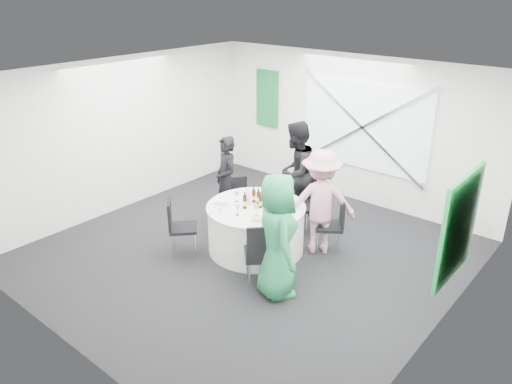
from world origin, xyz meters
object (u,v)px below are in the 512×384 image
Objects in this scene: chair_back_left at (239,197)px; clear_water_bottle at (248,198)px; chair_back at (311,199)px; chair_back_right at (334,221)px; banquet_table at (256,228)px; person_man_back at (295,173)px; chair_front_right at (262,251)px; person_woman_pink at (321,202)px; person_man_back_left at (226,179)px; green_water_bottle at (271,200)px; person_woman_green at (277,236)px; chair_front_left at (178,223)px.

chair_back_left is 1.03m from clear_water_bottle.
chair_back_right is (0.75, -0.46, -0.01)m from chair_back.
banquet_table is 1.38m from person_man_back.
person_woman_pink is (-0.01, 1.43, 0.24)m from chair_front_right.
chair_back_left is 0.39m from person_man_back_left.
green_water_bottle is at bearing 1.65° from person_woman_pink.
chair_back is (0.24, 1.20, 0.17)m from banquet_table.
banquet_table is 0.89× the size of person_woman_green.
chair_back_right reaches higher than chair_back_left.
clear_water_bottle is (-1.13, -0.76, 0.34)m from chair_back_right.
banquet_table is 1.11m from person_woman_pink.
banquet_table is 1.70× the size of chair_front_left.
person_woman_pink is 5.93× the size of clear_water_bottle.
chair_front_left is at bearing -24.76° from person_man_back.
chair_front_right is at bearing 56.67° from person_woman_green.
chair_back_left is at bearing 157.18° from green_water_bottle.
chair_front_left reaches higher than chair_back_left.
person_woman_green is at bearing -32.28° from clear_water_bottle.
banquet_table is at bearing -90.00° from chair_front_right.
person_man_back_left is at bearing -120.10° from chair_back_right.
person_man_back is 1.15m from person_woman_pink.
chair_back_right is 1.00× the size of chair_front_left.
person_woman_green is at bearing -132.16° from chair_front_left.
chair_front_right reaches higher than chair_front_left.
banquet_table is 1.51× the size of chair_front_right.
person_man_back is at bearing 63.35° from person_man_back_left.
person_man_back is 1.19m from green_water_bottle.
person_woman_green is (0.00, -1.48, 0.34)m from chair_back_right.
person_man_back_left reaches higher than chair_front_right.
chair_back_right is at bearing 34.00° from clear_water_bottle.
person_woman_pink is at bearing 27.88° from person_man_back_left.
chair_front_left is at bearing -145.12° from chair_back_left.
chair_back_left is at bearing 140.32° from clear_water_bottle.
person_man_back_left is 2.43m from person_woman_green.
chair_back_right is at bearing -95.05° from chair_front_left.
person_man_back is at bearing 107.47° from green_water_bottle.
person_man_back_left is at bearing -141.10° from chair_back.
banquet_table is 1.67× the size of chair_back.
chair_front_right is (-0.19, -1.55, 0.08)m from chair_back_right.
person_man_back reaches higher than person_woman_green.
person_man_back is at bearing 97.14° from banquet_table.
green_water_bottle is 0.38m from clear_water_bottle.
banquet_table is at bearing 11.63° from clear_water_bottle.
chair_front_left is at bearing -128.94° from clear_water_bottle.
person_woman_green reaches higher than green_water_bottle.
person_man_back_left is (-1.34, -0.70, 0.23)m from chair_back.
chair_back reaches higher than banquet_table.
person_man_back reaches higher than person_man_back_left.
chair_back_left is 1.87m from chair_back_right.
person_man_back_left reaches higher than green_water_bottle.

